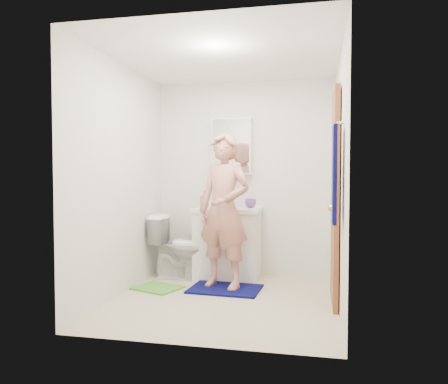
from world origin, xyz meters
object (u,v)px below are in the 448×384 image
at_px(soap_dispenser, 204,199).
at_px(man, 224,210).
at_px(vanity_cabinet, 228,245).
at_px(toilet, 183,246).
at_px(medicine_cabinet, 232,146).
at_px(toothbrush_cup, 250,203).
at_px(towel, 335,175).

relative_size(soap_dispenser, man, 0.12).
bearing_deg(soap_dispenser, man, -55.22).
relative_size(vanity_cabinet, man, 0.48).
distance_m(toilet, soap_dispenser, 0.63).
relative_size(medicine_cabinet, soap_dispenser, 3.39).
height_order(soap_dispenser, man, man).
height_order(vanity_cabinet, toothbrush_cup, toothbrush_cup).
distance_m(towel, soap_dispenser, 2.10).
xyz_separation_m(medicine_cabinet, soap_dispenser, (-0.29, -0.24, -0.65)).
bearing_deg(medicine_cabinet, toothbrush_cup, -30.62).
relative_size(towel, toothbrush_cup, 5.90).
bearing_deg(toothbrush_cup, soap_dispenser, -171.11).
bearing_deg(toothbrush_cup, toilet, -166.68).
bearing_deg(man, medicine_cabinet, 113.73).
height_order(medicine_cabinet, toothbrush_cup, medicine_cabinet).
height_order(towel, toilet, towel).
bearing_deg(medicine_cabinet, man, -85.53).
height_order(vanity_cabinet, towel, towel).
height_order(vanity_cabinet, soap_dispenser, soap_dispenser).
relative_size(medicine_cabinet, toilet, 0.92).
bearing_deg(man, towel, -21.57).
relative_size(vanity_cabinet, soap_dispenser, 3.88).
relative_size(toothbrush_cup, man, 0.08).
xyz_separation_m(towel, soap_dispenser, (-1.47, 1.47, -0.30)).
bearing_deg(soap_dispenser, toothbrush_cup, 8.89).
distance_m(towel, toilet, 2.36).
height_order(toothbrush_cup, man, man).
relative_size(toilet, soap_dispenser, 3.71).
bearing_deg(toothbrush_cup, towel, -59.45).
xyz_separation_m(soap_dispenser, man, (0.35, -0.50, -0.09)).
bearing_deg(medicine_cabinet, soap_dispenser, -140.11).
height_order(vanity_cabinet, toilet, vanity_cabinet).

